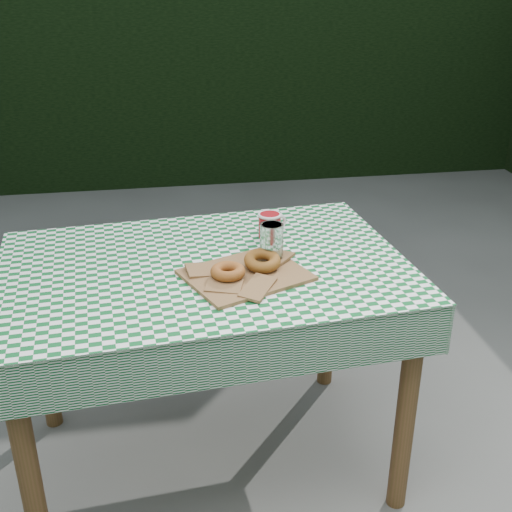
{
  "coord_description": "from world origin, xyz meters",
  "views": [
    {
      "loc": [
        -0.03,
        -1.9,
        1.6
      ],
      "look_at": [
        0.26,
        -0.17,
        0.79
      ],
      "focal_mm": 45.29,
      "sensor_mm": 36.0,
      "label": 1
    }
  ],
  "objects_px": {
    "drinking_glass": "(272,244)",
    "table": "(208,370)",
    "coffee_mug": "(270,225)",
    "paper_bag": "(246,274)"
  },
  "relations": [
    {
      "from": "drinking_glass",
      "to": "table",
      "type": "bearing_deg",
      "value": 173.91
    },
    {
      "from": "coffee_mug",
      "to": "paper_bag",
      "type": "bearing_deg",
      "value": -142.54
    },
    {
      "from": "paper_bag",
      "to": "drinking_glass",
      "type": "xyz_separation_m",
      "value": [
        0.09,
        0.08,
        0.05
      ]
    },
    {
      "from": "table",
      "to": "paper_bag",
      "type": "relative_size",
      "value": 3.64
    },
    {
      "from": "table",
      "to": "coffee_mug",
      "type": "bearing_deg",
      "value": 32.56
    },
    {
      "from": "table",
      "to": "drinking_glass",
      "type": "bearing_deg",
      "value": -10.89
    },
    {
      "from": "table",
      "to": "drinking_glass",
      "type": "distance_m",
      "value": 0.49
    },
    {
      "from": "table",
      "to": "coffee_mug",
      "type": "height_order",
      "value": "coffee_mug"
    },
    {
      "from": "table",
      "to": "coffee_mug",
      "type": "relative_size",
      "value": 8.26
    },
    {
      "from": "table",
      "to": "drinking_glass",
      "type": "height_order",
      "value": "drinking_glass"
    }
  ]
}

